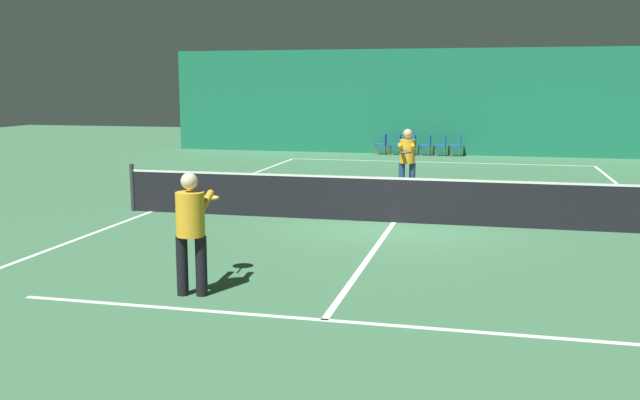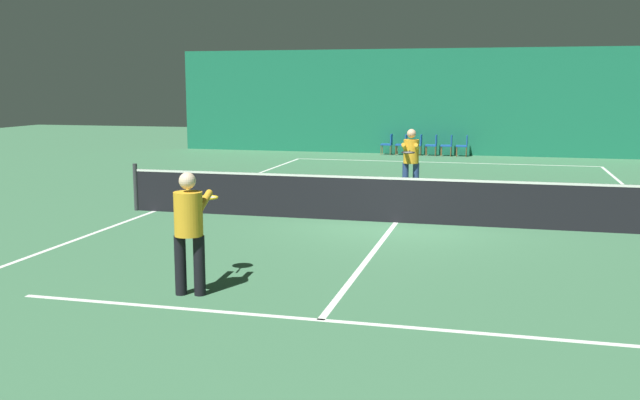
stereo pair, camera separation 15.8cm
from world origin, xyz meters
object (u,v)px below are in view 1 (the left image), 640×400
object	(u,v)px
courtside_chair_2	(412,143)
courtside_chair_5	(458,144)
courtside_chair_1	(397,143)
player_far	(407,157)
courtside_chair_4	(442,144)
courtside_chair_3	(427,144)
player_near	(191,224)
courtside_chair_0	(382,143)
tennis_net	(394,198)

from	to	relation	value
courtside_chair_2	courtside_chair_5	distance (m)	1.81
courtside_chair_1	courtside_chair_2	world-z (taller)	same
player_far	courtside_chair_4	world-z (taller)	player_far
courtside_chair_2	courtside_chair_3	distance (m)	0.60
courtside_chair_1	courtside_chair_4	world-z (taller)	same
player_near	courtside_chair_1	world-z (taller)	player_near
player_far	courtside_chair_5	bearing A→B (deg)	173.03
courtside_chair_0	courtside_chair_5	xyz separation A→B (m)	(3.02, 0.00, 0.00)
player_near	courtside_chair_5	distance (m)	20.29
courtside_chair_1	courtside_chair_5	bearing A→B (deg)	90.00
courtside_chair_5	tennis_net	bearing A→B (deg)	-2.51
player_near	courtside_chair_2	size ratio (longest dim) A/B	2.01
courtside_chair_3	courtside_chair_4	bearing A→B (deg)	90.00
courtside_chair_1	courtside_chair_2	size ratio (longest dim) A/B	1.00
player_far	courtside_chair_5	size ratio (longest dim) A/B	2.04
tennis_net	courtside_chair_2	world-z (taller)	tennis_net
courtside_chair_0	courtside_chair_4	xyz separation A→B (m)	(2.42, 0.00, 0.00)
courtside_chair_0	courtside_chair_3	world-z (taller)	same
player_near	player_far	size ratio (longest dim) A/B	0.98
courtside_chair_0	courtside_chair_2	distance (m)	1.21
courtside_chair_0	player_far	bearing A→B (deg)	11.80
tennis_net	player_far	size ratio (longest dim) A/B	6.99
courtside_chair_1	courtside_chair_4	bearing A→B (deg)	90.00
player_near	courtside_chair_0	size ratio (longest dim) A/B	2.01
player_far	courtside_chair_1	world-z (taller)	player_far
player_far	courtside_chair_4	distance (m)	10.68
courtside_chair_2	courtside_chair_3	size ratio (longest dim) A/B	1.00
tennis_net	player_far	bearing A→B (deg)	92.57
courtside_chair_3	courtside_chair_5	world-z (taller)	same
player_near	courtside_chair_0	distance (m)	20.12
tennis_net	courtside_chair_1	distance (m)	14.46
tennis_net	courtside_chair_0	size ratio (longest dim) A/B	14.29
courtside_chair_2	courtside_chair_1	bearing A→B (deg)	-90.00
player_near	courtside_chair_3	distance (m)	20.17
tennis_net	player_near	size ratio (longest dim) A/B	7.12
tennis_net	player_far	distance (m)	3.72
courtside_chair_3	courtside_chair_5	size ratio (longest dim) A/B	1.00
courtside_chair_4	courtside_chair_5	size ratio (longest dim) A/B	1.00
courtside_chair_0	courtside_chair_1	distance (m)	0.60
player_near	courtside_chair_4	size ratio (longest dim) A/B	2.01
player_far	courtside_chair_1	distance (m)	10.80
courtside_chair_2	courtside_chair_4	distance (m)	1.21
courtside_chair_2	courtside_chair_4	size ratio (longest dim) A/B	1.00
courtside_chair_2	tennis_net	bearing A→B (deg)	4.72
courtside_chair_5	courtside_chair_4	bearing A→B (deg)	-90.00
courtside_chair_0	courtside_chair_4	bearing A→B (deg)	90.00
courtside_chair_4	player_near	bearing A→B (deg)	-5.71
tennis_net	courtside_chair_4	distance (m)	14.35
courtside_chair_0	courtside_chair_3	bearing A→B (deg)	90.00
courtside_chair_3	courtside_chair_5	xyz separation A→B (m)	(1.21, 0.00, 0.00)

